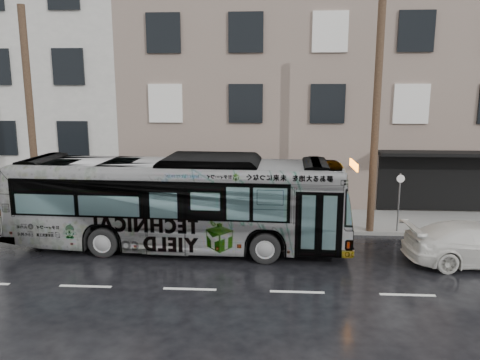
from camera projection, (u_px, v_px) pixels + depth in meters
The scene contains 8 objects.
ground at pixel (202, 259), 16.45m from camera, with size 120.00×120.00×0.00m, color black.
sidewalk at pixel (217, 219), 21.23m from camera, with size 90.00×3.60×0.15m, color gray.
building_taupe at pixel (315, 95), 27.50m from camera, with size 20.00×12.00×11.00m, color #78675C.
utility_pole_front at pixel (376, 121), 18.37m from camera, with size 0.30×0.30×9.00m, color #4E3927.
utility_pole_rear at pixel (31, 119), 19.24m from camera, with size 0.30×0.30×9.00m, color #4E3927.
sign_post at pixel (399, 203), 18.95m from camera, with size 0.06×0.06×2.40m, color slate.
bus at pixel (178, 202), 17.34m from camera, with size 2.94×12.58×3.50m, color #B2B2B2.
white_sedan at pixel (478, 244), 15.88m from camera, with size 2.00×4.92×1.43m, color silver.
Camera 1 is at (2.33, -15.48, 5.94)m, focal length 35.00 mm.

